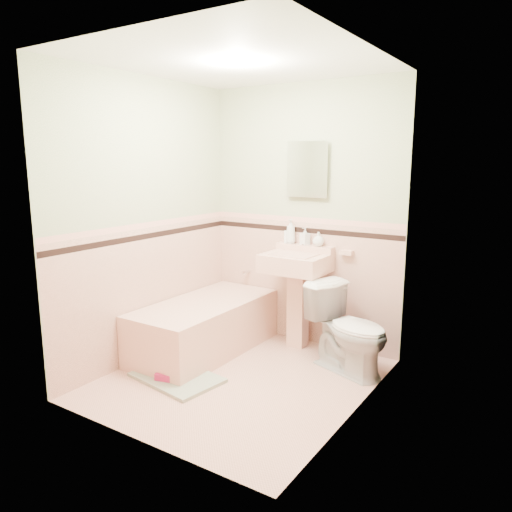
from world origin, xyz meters
The scene contains 32 objects.
floor centered at (0.00, 0.00, 0.00)m, with size 2.20×2.20×0.00m, color #E8AF98.
ceiling centered at (0.00, 0.00, 2.50)m, with size 2.20×2.20×0.00m, color white.
wall_back centered at (0.00, 1.10, 1.25)m, with size 2.50×2.50×0.00m, color beige.
wall_front centered at (0.00, -1.10, 1.25)m, with size 2.50×2.50×0.00m, color beige.
wall_left centered at (-1.00, 0.00, 1.25)m, with size 2.50×2.50×0.00m, color beige.
wall_right centered at (1.00, 0.00, 1.25)m, with size 2.50×2.50×0.00m, color beige.
wainscot_back centered at (0.00, 1.09, 0.60)m, with size 2.00×2.00×0.00m, color beige.
wainscot_front centered at (0.00, -1.09, 0.60)m, with size 2.00×2.00×0.00m, color beige.
wainscot_left centered at (-0.99, 0.00, 0.60)m, with size 2.20×2.20×0.00m, color beige.
wainscot_right centered at (0.99, 0.00, 0.60)m, with size 2.20×2.20×0.00m, color beige.
accent_back centered at (0.00, 1.08, 1.12)m, with size 2.00×2.00×0.00m, color black.
accent_front centered at (0.00, -1.08, 1.12)m, with size 2.00×2.00×0.00m, color black.
accent_left centered at (-0.98, 0.00, 1.12)m, with size 2.20×2.20×0.00m, color black.
accent_right centered at (0.98, 0.00, 1.12)m, with size 2.20×2.20×0.00m, color black.
cap_back centered at (0.00, 1.08, 1.22)m, with size 2.00×2.00×0.00m, color #E8A390.
cap_front centered at (0.00, -1.08, 1.22)m, with size 2.00×2.00×0.00m, color #E8A390.
cap_left centered at (-0.98, 0.00, 1.22)m, with size 2.20×2.20×0.00m, color #E8A390.
cap_right centered at (0.98, 0.00, 1.22)m, with size 2.20×2.20×0.00m, color #E8A390.
bathtub centered at (-0.63, 0.33, 0.23)m, with size 0.70×1.50×0.45m, color #E3AB94.
tub_faucet centered at (-0.63, 1.05, 0.63)m, with size 0.04×0.04×0.12m, color silver.
sink centered at (0.05, 0.86, 0.46)m, with size 0.59×0.48×0.92m, color #E3AB94, non-canonical shape.
sink_faucet centered at (0.05, 1.00, 0.95)m, with size 0.02×0.02×0.10m, color silver.
medicine_cabinet centered at (0.05, 1.07, 1.70)m, with size 0.36×0.04×0.45m, color white.
soap_dish centered at (0.47, 1.06, 0.95)m, with size 0.12×0.07×0.04m, color #E3AB94.
soap_bottle_left centered at (-0.11, 1.04, 1.10)m, with size 0.09×0.09×0.24m, color #B2B2B2.
soap_bottle_mid centered at (0.05, 1.04, 1.07)m, with size 0.07×0.08×0.17m, color #B2B2B2.
soap_bottle_right centered at (0.19, 1.04, 1.05)m, with size 0.10×0.10×0.13m, color #B2B2B2.
tube centered at (-0.16, 1.04, 1.05)m, with size 0.04×0.04×0.12m, color white.
toilet centered at (0.69, 0.64, 0.38)m, with size 0.42×0.74×0.75m, color white.
bucket centered at (0.53, 0.89, 0.13)m, with size 0.26×0.26×0.26m, color #1221B3, non-canonical shape.
bath_mat centered at (-0.43, -0.29, 0.01)m, with size 0.72×0.48×0.03m, color gray.
shoe centered at (-0.47, -0.41, 0.06)m, with size 0.14×0.07×0.06m, color #BF1E59.
Camera 1 is at (2.17, -3.10, 1.78)m, focal length 34.25 mm.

